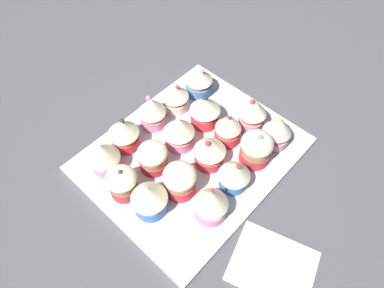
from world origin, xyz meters
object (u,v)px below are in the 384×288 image
(cupcake_13, at_px, (153,157))
(napkin, at_px, (273,265))
(cupcake_4, at_px, (228,128))
(cupcake_8, at_px, (210,151))
(cupcake_5, at_px, (205,111))
(cupcake_17, at_px, (104,156))
(cupcake_14, at_px, (124,133))
(cupcake_1, at_px, (252,113))
(cupcake_0, at_px, (277,130))
(cupcake_6, at_px, (175,97))
(cupcake_10, at_px, (152,111))
(cupcake_16, at_px, (122,182))
(cupcake_7, at_px, (236,172))
(cupcake_11, at_px, (211,203))
(cupcake_9, at_px, (180,130))
(cupcake_15, at_px, (149,198))
(cupcake_12, at_px, (180,180))
(cupcake_3, at_px, (256,148))
(cupcake_2, at_px, (199,81))
(baking_tray, at_px, (192,154))

(cupcake_13, height_order, napkin, cupcake_13)
(cupcake_4, distance_m, cupcake_8, 0.07)
(cupcake_5, bearing_deg, cupcake_17, 73.41)
(cupcake_13, xyz_separation_m, cupcake_14, (0.08, 0.00, 0.01))
(cupcake_1, relative_size, napkin, 0.62)
(cupcake_0, height_order, cupcake_14, cupcake_0)
(cupcake_6, height_order, cupcake_8, cupcake_8)
(cupcake_10, relative_size, cupcake_16, 1.15)
(cupcake_7, distance_m, cupcake_11, 0.08)
(cupcake_8, xyz_separation_m, cupcake_9, (0.07, 0.00, 0.00))
(cupcake_7, bearing_deg, cupcake_16, 48.33)
(cupcake_14, distance_m, cupcake_17, 0.06)
(cupcake_15, bearing_deg, cupcake_4, -90.77)
(cupcake_5, bearing_deg, napkin, 152.58)
(cupcake_12, bearing_deg, cupcake_16, 45.31)
(cupcake_14, relative_size, cupcake_16, 1.09)
(napkin, bearing_deg, cupcake_1, -44.79)
(cupcake_1, xyz_separation_m, napkin, (-0.21, 0.21, -0.05))
(cupcake_1, height_order, cupcake_3, cupcake_1)
(cupcake_14, bearing_deg, cupcake_0, -135.86)
(cupcake_7, distance_m, cupcake_12, 0.10)
(cupcake_3, xyz_separation_m, cupcake_11, (-0.01, 0.15, 0.00))
(cupcake_15, bearing_deg, cupcake_2, -64.48)
(cupcake_1, distance_m, cupcake_16, 0.30)
(cupcake_3, bearing_deg, cupcake_4, -0.16)
(baking_tray, height_order, cupcake_6, cupcake_6)
(cupcake_2, height_order, cupcake_15, cupcake_15)
(cupcake_6, height_order, cupcake_14, cupcake_14)
(baking_tray, relative_size, cupcake_3, 5.29)
(cupcake_13, bearing_deg, cupcake_16, 90.93)
(cupcake_0, xyz_separation_m, cupcake_8, (0.07, 0.13, -0.00))
(cupcake_10, relative_size, cupcake_14, 1.06)
(cupcake_15, relative_size, napkin, 0.53)
(cupcake_3, relative_size, cupcake_14, 1.02)
(cupcake_10, xyz_separation_m, cupcake_11, (-0.23, 0.08, 0.00))
(cupcake_13, distance_m, cupcake_14, 0.08)
(baking_tray, xyz_separation_m, cupcake_16, (0.03, 0.15, 0.04))
(cupcake_12, distance_m, cupcake_16, 0.10)
(cupcake_9, bearing_deg, cupcake_0, -136.72)
(cupcake_15, height_order, cupcake_16, cupcake_15)
(cupcake_12, bearing_deg, cupcake_13, -2.18)
(baking_tray, height_order, cupcake_1, cupcake_1)
(cupcake_10, xyz_separation_m, cupcake_16, (-0.08, 0.15, -0.00))
(cupcake_2, relative_size, cupcake_17, 0.95)
(cupcake_3, xyz_separation_m, cupcake_12, (0.06, 0.15, -0.00))
(cupcake_6, height_order, napkin, cupcake_6)
(cupcake_11, height_order, napkin, cupcake_11)
(cupcake_7, height_order, cupcake_10, cupcake_10)
(cupcake_4, height_order, cupcake_5, cupcake_4)
(cupcake_2, height_order, cupcake_10, cupcake_10)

